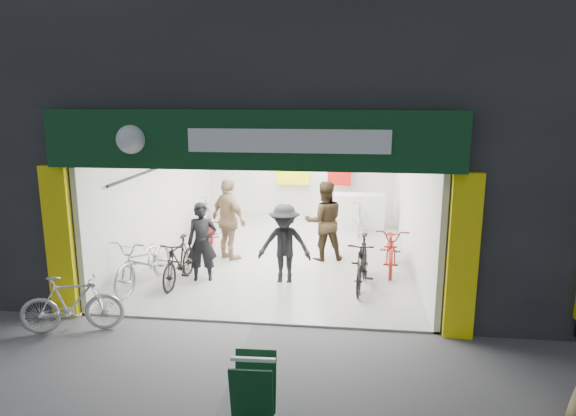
% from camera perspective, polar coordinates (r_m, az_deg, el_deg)
% --- Properties ---
extents(ground, '(60.00, 60.00, 0.00)m').
position_cam_1_polar(ground, '(8.71, -3.85, -12.78)').
color(ground, '#56565B').
rests_on(ground, ground).
extents(building, '(17.00, 10.27, 8.00)m').
position_cam_1_polar(building, '(12.76, 4.36, 15.10)').
color(building, '#232326').
rests_on(building, ground).
extents(bike_left_front, '(1.00, 2.09, 1.06)m').
position_cam_1_polar(bike_left_front, '(10.48, -15.67, -5.71)').
color(bike_left_front, '#B4B4B9').
rests_on(bike_left_front, ground).
extents(bike_left_midfront, '(0.55, 1.63, 0.96)m').
position_cam_1_polar(bike_left_midfront, '(10.46, -12.02, -5.84)').
color(bike_left_midfront, black).
rests_on(bike_left_midfront, ground).
extents(bike_left_midback, '(0.85, 1.70, 0.85)m').
position_cam_1_polar(bike_left_midback, '(12.55, -8.64, -2.89)').
color(bike_left_midback, maroon).
rests_on(bike_left_midback, ground).
extents(bike_left_back, '(0.57, 1.63, 0.97)m').
position_cam_1_polar(bike_left_back, '(14.28, -9.31, -0.82)').
color(bike_left_back, '#A7A6AB').
rests_on(bike_left_back, ground).
extents(bike_right_front, '(0.70, 1.78, 1.04)m').
position_cam_1_polar(bike_right_front, '(10.12, 8.24, -6.07)').
color(bike_right_front, black).
rests_on(bike_right_front, ground).
extents(bike_right_mid, '(0.79, 1.96, 1.01)m').
position_cam_1_polar(bike_right_mid, '(11.28, 11.42, -4.33)').
color(bike_right_mid, maroon).
rests_on(bike_right_mid, ground).
extents(bike_right_back, '(0.51, 1.66, 0.99)m').
position_cam_1_polar(bike_right_back, '(14.14, 7.91, -0.85)').
color(bike_right_back, '#A5A5A9').
rests_on(bike_right_back, ground).
extents(parked_bike, '(1.64, 0.89, 0.95)m').
position_cam_1_polar(parked_bike, '(8.94, -22.88, -9.80)').
color(parked_bike, silver).
rests_on(parked_bike, ground).
extents(customer_a, '(0.66, 0.49, 1.64)m').
position_cam_1_polar(customer_a, '(10.42, -9.50, -3.84)').
color(customer_a, black).
rests_on(customer_a, ground).
extents(customer_b, '(1.04, 0.90, 1.84)m').
position_cam_1_polar(customer_b, '(11.61, 4.04, -1.50)').
color(customer_b, '#312516').
rests_on(customer_b, ground).
extents(customer_c, '(1.06, 0.61, 1.64)m').
position_cam_1_polar(customer_c, '(10.19, -0.39, -4.07)').
color(customer_c, black).
rests_on(customer_c, ground).
extents(customer_d, '(1.16, 1.08, 1.91)m').
position_cam_1_polar(customer_d, '(11.64, -6.59, -1.34)').
color(customer_d, '#9C7C5B').
rests_on(customer_d, ground).
extents(sandwich_board, '(0.52, 0.52, 0.76)m').
position_cam_1_polar(sandwich_board, '(6.26, -3.86, -19.24)').
color(sandwich_board, '#0F3D1D').
rests_on(sandwich_board, ground).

